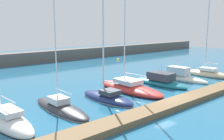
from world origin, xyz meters
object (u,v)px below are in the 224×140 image
(sailboat_navy_third, at_px, (107,97))
(mooring_buoy_yellow, at_px, (118,60))
(sailboat_sand_seventh, at_px, (207,73))
(sailboat_white_nearest, at_px, (6,120))
(sailboat_charcoal_second, at_px, (61,107))
(motorboat_ivory_sixth, at_px, (181,77))
(sailboat_red_fourth, at_px, (130,87))
(motorboat_teal_fifth, at_px, (160,81))

(sailboat_navy_third, bearing_deg, mooring_buoy_yellow, -47.45)
(sailboat_sand_seventh, relative_size, mooring_buoy_yellow, 17.15)
(sailboat_navy_third, height_order, mooring_buoy_yellow, sailboat_navy_third)
(sailboat_navy_third, bearing_deg, sailboat_white_nearest, 84.63)
(sailboat_charcoal_second, bearing_deg, motorboat_ivory_sixth, -90.02)
(mooring_buoy_yellow, bearing_deg, sailboat_sand_seventh, -94.46)
(sailboat_charcoal_second, xyz_separation_m, sailboat_red_fourth, (9.19, 0.57, 0.18))
(motorboat_teal_fifth, bearing_deg, sailboat_sand_seventh, -99.26)
(motorboat_teal_fifth, relative_size, mooring_buoy_yellow, 10.87)
(motorboat_ivory_sixth, bearing_deg, sailboat_navy_third, 89.99)
(sailboat_white_nearest, bearing_deg, sailboat_charcoal_second, -93.22)
(sailboat_charcoal_second, bearing_deg, sailboat_navy_third, -95.40)
(sailboat_charcoal_second, height_order, mooring_buoy_yellow, sailboat_charcoal_second)
(sailboat_white_nearest, xyz_separation_m, mooring_buoy_yellow, (30.17, 20.69, -0.30))
(sailboat_white_nearest, height_order, sailboat_navy_third, sailboat_navy_third)
(sailboat_navy_third, xyz_separation_m, motorboat_teal_fifth, (9.17, 0.67, 0.11))
(motorboat_teal_fifth, relative_size, motorboat_ivory_sixth, 1.00)
(motorboat_ivory_sixth, bearing_deg, mooring_buoy_yellow, -21.46)
(mooring_buoy_yellow, bearing_deg, motorboat_ivory_sixth, -108.54)
(sailboat_white_nearest, height_order, motorboat_teal_fifth, sailboat_white_nearest)
(sailboat_red_fourth, bearing_deg, sailboat_white_nearest, 92.36)
(sailboat_red_fourth, distance_m, sailboat_sand_seventh, 14.71)
(motorboat_teal_fifth, bearing_deg, sailboat_red_fourth, 83.69)
(sailboat_white_nearest, height_order, mooring_buoy_yellow, sailboat_white_nearest)
(motorboat_ivory_sixth, xyz_separation_m, mooring_buoy_yellow, (6.82, 20.35, -0.45))
(sailboat_white_nearest, xyz_separation_m, sailboat_navy_third, (9.70, -0.36, 0.06))
(sailboat_charcoal_second, bearing_deg, sailboat_white_nearest, 89.44)
(motorboat_teal_fifth, distance_m, mooring_buoy_yellow, 23.31)
(sailboat_sand_seventh, height_order, mooring_buoy_yellow, sailboat_sand_seventh)
(sailboat_charcoal_second, distance_m, sailboat_red_fourth, 9.21)
(sailboat_sand_seventh, bearing_deg, sailboat_navy_third, 85.38)
(sailboat_white_nearest, relative_size, motorboat_teal_fifth, 1.74)
(sailboat_red_fourth, height_order, motorboat_teal_fifth, sailboat_red_fourth)
(motorboat_ivory_sixth, bearing_deg, sailboat_sand_seventh, -104.87)
(sailboat_navy_third, distance_m, sailboat_red_fourth, 4.27)
(sailboat_white_nearest, relative_size, sailboat_sand_seventh, 1.10)
(sailboat_charcoal_second, height_order, motorboat_ivory_sixth, sailboat_charcoal_second)
(motorboat_teal_fifth, bearing_deg, sailboat_white_nearest, 87.99)
(sailboat_charcoal_second, distance_m, sailboat_navy_third, 5.05)
(motorboat_ivory_sixth, distance_m, mooring_buoy_yellow, 21.47)
(sailboat_charcoal_second, relative_size, motorboat_ivory_sixth, 1.67)
(motorboat_teal_fifth, bearing_deg, sailboat_navy_third, 91.23)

